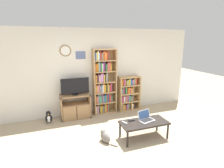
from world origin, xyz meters
TOP-DOWN VIEW (x-y plane):
  - ground_plane at (0.00, 0.00)m, footprint 18.00×18.00m
  - wall_back at (-0.01, 2.21)m, footprint 6.34×0.09m
  - tv_stand at (-0.75, 1.93)m, footprint 0.85×0.40m
  - television at (-0.73, 1.94)m, footprint 0.79×0.18m
  - bookshelf_tall at (0.14, 2.04)m, footprint 0.71×0.27m
  - bookshelf_short at (0.97, 2.03)m, footprint 0.70×0.30m
  - coffee_table at (0.60, 0.29)m, footprint 1.11×0.52m
  - laptop at (0.68, 0.35)m, footprint 0.40×0.33m
  - remote_near_laptop at (0.15, 0.39)m, footprint 0.10×0.16m
  - remote_far_from_laptop at (0.35, 0.43)m, footprint 0.16×0.06m
  - cat at (-0.31, 0.44)m, footprint 0.33×0.47m
  - penguin_figurine at (-1.51, 1.84)m, footprint 0.19×0.17m

SIDE VIEW (x-z plane):
  - ground_plane at x=0.00m, z-range 0.00..0.00m
  - cat at x=-0.31m, z-range -0.02..0.27m
  - penguin_figurine at x=-1.51m, z-range -0.02..0.34m
  - tv_stand at x=-0.75m, z-range 0.00..0.72m
  - coffee_table at x=0.60m, z-range 0.16..0.57m
  - remote_near_laptop at x=0.15m, z-range 0.41..0.43m
  - remote_far_from_laptop at x=0.35m, z-range 0.41..0.43m
  - laptop at x=0.68m, z-range 0.35..0.59m
  - bookshelf_short at x=0.97m, z-range 0.00..1.12m
  - television at x=-0.73m, z-range 0.72..1.21m
  - bookshelf_tall at x=0.14m, z-range -0.02..1.99m
  - wall_back at x=-0.01m, z-range 0.00..2.60m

